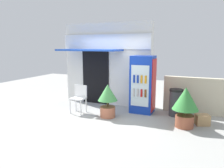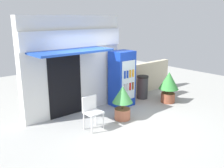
% 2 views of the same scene
% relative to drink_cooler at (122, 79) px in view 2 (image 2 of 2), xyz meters
% --- Properties ---
extents(ground, '(16.00, 16.00, 0.00)m').
position_rel_drink_cooler_xyz_m(ground, '(-1.15, -1.13, -0.92)').
color(ground, '#A3A39E').
extents(storefront_building, '(3.34, 1.24, 2.96)m').
position_rel_drink_cooler_xyz_m(storefront_building, '(-1.55, 0.54, 0.60)').
color(storefront_building, silver).
rests_on(storefront_building, ground).
extents(drink_cooler, '(0.73, 0.67, 1.84)m').
position_rel_drink_cooler_xyz_m(drink_cooler, '(0.00, 0.00, 0.00)').
color(drink_cooler, '#1438B2').
rests_on(drink_cooler, ground).
extents(plastic_chair, '(0.45, 0.40, 0.89)m').
position_rel_drink_cooler_xyz_m(plastic_chair, '(-1.88, -0.85, -0.39)').
color(plastic_chair, white).
rests_on(plastic_chair, ground).
extents(potted_plant_near_shop, '(0.60, 0.60, 1.01)m').
position_rel_drink_cooler_xyz_m(potted_plant_near_shop, '(-0.83, -0.91, -0.33)').
color(potted_plant_near_shop, '#BC6B4C').
rests_on(potted_plant_near_shop, ground).
extents(potted_plant_curbside, '(0.69, 0.69, 1.09)m').
position_rel_drink_cooler_xyz_m(potted_plant_curbside, '(1.41, -0.86, -0.27)').
color(potted_plant_curbside, '#995138').
rests_on(potted_plant_curbside, ground).
extents(trash_bin, '(0.42, 0.42, 0.84)m').
position_rel_drink_cooler_xyz_m(trash_bin, '(1.05, 0.04, -0.50)').
color(trash_bin, '#38383D').
rests_on(trash_bin, ground).
extents(stone_boundary_wall, '(2.49, 0.20, 1.16)m').
position_rel_drink_cooler_xyz_m(stone_boundary_wall, '(1.84, 0.56, -0.34)').
color(stone_boundary_wall, beige).
rests_on(stone_boundary_wall, ground).
extents(cardboard_box, '(0.43, 0.38, 0.29)m').
position_rel_drink_cooler_xyz_m(cardboard_box, '(1.85, -0.49, -0.78)').
color(cardboard_box, tan).
rests_on(cardboard_box, ground).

